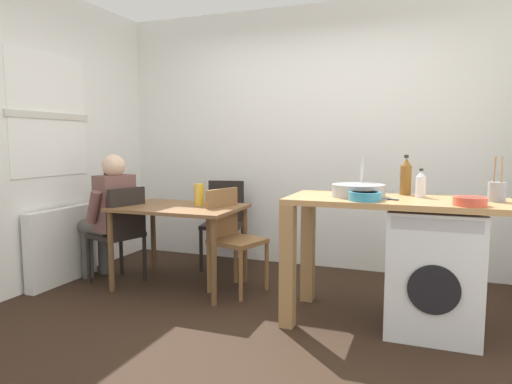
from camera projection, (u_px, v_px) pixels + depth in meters
The scene contains 20 objects.
ground_plane at pixel (252, 324), 3.29m from camera, with size 5.46×5.46×0.00m, color black.
wall_back at pixel (312, 138), 4.77m from camera, with size 4.60×0.10×2.70m, color white.
wall_window_side at pixel (19, 137), 3.90m from camera, with size 0.12×3.80×2.70m.
radiator at pixel (62, 246), 4.24m from camera, with size 0.10×0.80×0.70m, color white.
dining_table at pixel (179, 217), 4.09m from camera, with size 1.10×0.76×0.74m.
chair_person_seat at pixel (121, 230), 4.19m from camera, with size 0.50×0.50×0.90m.
chair_opposite at pixel (231, 234), 4.00m from camera, with size 0.50×0.50×0.90m.
chair_spare_by_wall at pixel (224, 219), 4.79m from camera, with size 0.47×0.47×0.90m.
seated_person at pixel (110, 211), 4.26m from camera, with size 0.55×0.54×1.20m.
kitchen_counter at pixel (365, 219), 3.27m from camera, with size 1.50×0.68×0.92m.
washing_machine at pixel (433, 270), 3.14m from camera, with size 0.60×0.61×0.86m.
sink_basin at pixel (358, 191), 3.26m from camera, with size 0.38×0.38×0.09m, color #9EA0A5.
tap at pixel (362, 176), 3.42m from camera, with size 0.02×0.02×0.28m, color #B2B2B7.
bottle_tall_green at pixel (406, 177), 3.38m from camera, with size 0.08×0.08×0.30m.
bottle_squat_brown at pixel (421, 184), 3.22m from camera, with size 0.07×0.07×0.21m.
mixing_bowl at pixel (365, 196), 3.05m from camera, with size 0.22×0.22×0.06m.
utensil_crock at pixel (497, 191), 2.99m from camera, with size 0.11×0.11×0.30m.
colander at pixel (470, 201), 2.81m from camera, with size 0.20×0.20×0.06m.
vase at pixel (199, 195), 4.11m from camera, with size 0.09×0.09×0.20m, color gold.
scissors at pixel (388, 199), 3.10m from camera, with size 0.15×0.06×0.01m.
Camera 1 is at (1.14, -2.95, 1.31)m, focal length 31.94 mm.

